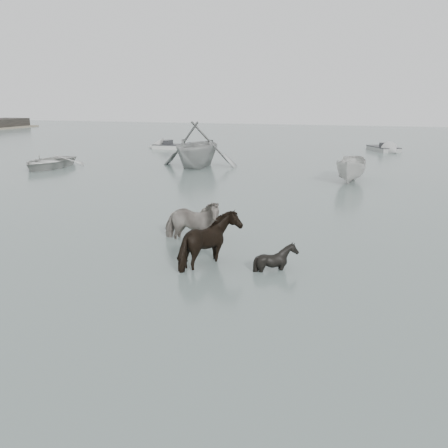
{
  "coord_description": "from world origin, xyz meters",
  "views": [
    {
      "loc": [
        3.4,
        -12.23,
        4.48
      ],
      "look_at": [
        -0.7,
        0.67,
        1.0
      ],
      "focal_mm": 40.0,
      "sensor_mm": 36.0,
      "label": 1
    }
  ],
  "objects": [
    {
      "name": "rowboat_trail",
      "position": [
        -8.08,
        18.23,
        1.54
      ],
      "size": [
        5.28,
        6.05,
        3.08
      ],
      "primitive_type": "imported",
      "rotation": [
        0.0,
        0.0,
        3.18
      ],
      "color": "#9B9D9A",
      "rests_on": "ground"
    },
    {
      "name": "skiff_mid",
      "position": [
        3.43,
        32.03,
        0.38
      ],
      "size": [
        3.46,
        4.72,
        0.75
      ],
      "primitive_type": null,
      "rotation": [
        0.0,
        0.0,
        -1.1
      ],
      "color": "gray",
      "rests_on": "ground"
    },
    {
      "name": "ground",
      "position": [
        0.0,
        0.0,
        0.0
      ],
      "size": [
        140.0,
        140.0,
        0.0
      ],
      "primitive_type": "plane",
      "color": "#52615D",
      "rests_on": "ground"
    },
    {
      "name": "skiff_outer",
      "position": [
        -14.03,
        28.35,
        0.38
      ],
      "size": [
        5.1,
        1.67,
        0.75
      ],
      "primitive_type": null,
      "rotation": [
        0.0,
        0.0,
        3.16
      ],
      "color": "#BABAB5",
      "rests_on": "ground"
    },
    {
      "name": "rowboat_lead",
      "position": [
        -17.09,
        14.87,
        0.49
      ],
      "size": [
        3.73,
        4.97,
        0.98
      ],
      "primitive_type": "imported",
      "rotation": [
        0.0,
        0.0,
        0.08
      ],
      "color": "beige",
      "rests_on": "ground"
    },
    {
      "name": "boat_small",
      "position": [
        1.87,
        15.25,
        0.74
      ],
      "size": [
        1.72,
        3.94,
        1.48
      ],
      "primitive_type": "imported",
      "rotation": [
        0.0,
        0.0,
        -0.07
      ],
      "color": "#BCBBB7",
      "rests_on": "ground"
    },
    {
      "name": "pony_dark",
      "position": [
        -0.83,
        -0.06,
        0.84
      ],
      "size": [
        1.52,
        1.74,
        1.68
      ],
      "primitive_type": "imported",
      "rotation": [
        0.0,
        0.0,
        1.62
      ],
      "color": "black",
      "rests_on": "ground"
    },
    {
      "name": "pony_black",
      "position": [
        0.91,
        0.14,
        0.55
      ],
      "size": [
        1.13,
        1.04,
        1.11
      ],
      "primitive_type": "imported",
      "rotation": [
        0.0,
        0.0,
        1.41
      ],
      "color": "black",
      "rests_on": "ground"
    },
    {
      "name": "pony_pinto",
      "position": [
        -2.18,
        1.94,
        0.89
      ],
      "size": [
        2.2,
        1.15,
        1.79
      ],
      "primitive_type": "imported",
      "rotation": [
        0.0,
        0.0,
        1.48
      ],
      "color": "black",
      "rests_on": "ground"
    }
  ]
}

